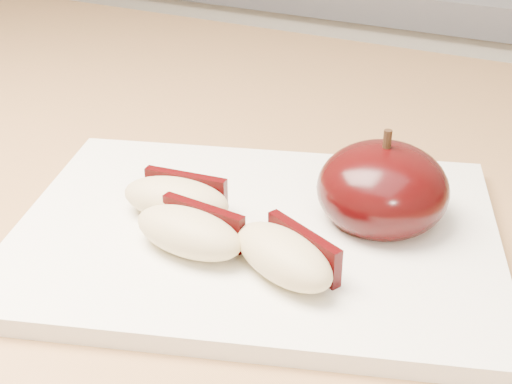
% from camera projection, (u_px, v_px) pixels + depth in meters
% --- Properties ---
extents(back_cabinet, '(2.40, 0.62, 0.94)m').
position_uv_depth(back_cabinet, '(482.00, 226.00, 1.29)').
color(back_cabinet, silver).
rests_on(back_cabinet, ground).
extents(cutting_board, '(0.36, 0.31, 0.01)m').
position_uv_depth(cutting_board, '(256.00, 234.00, 0.46)').
color(cutting_board, white).
rests_on(cutting_board, island_counter).
extents(apple_half, '(0.08, 0.08, 0.07)m').
position_uv_depth(apple_half, '(382.00, 189.00, 0.45)').
color(apple_half, black).
rests_on(apple_half, cutting_board).
extents(apple_wedge_a, '(0.08, 0.04, 0.03)m').
position_uv_depth(apple_wedge_a, '(177.00, 198.00, 0.46)').
color(apple_wedge_a, tan).
rests_on(apple_wedge_a, cutting_board).
extents(apple_wedge_b, '(0.08, 0.04, 0.03)m').
position_uv_depth(apple_wedge_b, '(190.00, 231.00, 0.43)').
color(apple_wedge_b, tan).
rests_on(apple_wedge_b, cutting_board).
extents(apple_wedge_c, '(0.08, 0.06, 0.03)m').
position_uv_depth(apple_wedge_c, '(286.00, 255.00, 0.40)').
color(apple_wedge_c, tan).
rests_on(apple_wedge_c, cutting_board).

